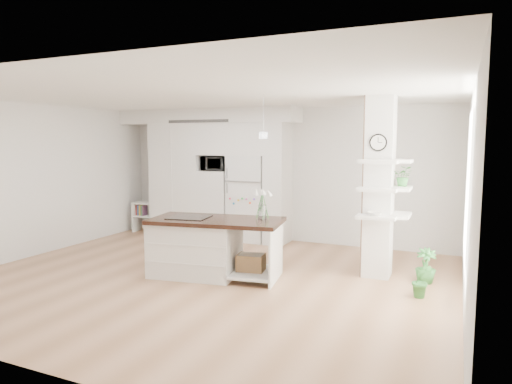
% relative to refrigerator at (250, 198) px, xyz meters
% --- Properties ---
extents(floor, '(7.00, 6.00, 0.01)m').
position_rel_refrigerator_xyz_m(floor, '(0.53, -2.68, -0.88)').
color(floor, tan).
rests_on(floor, ground).
extents(room, '(7.04, 6.04, 2.72)m').
position_rel_refrigerator_xyz_m(room, '(0.53, -2.68, 0.98)').
color(room, white).
rests_on(room, ground).
extents(cabinet_wall, '(4.00, 0.71, 2.70)m').
position_rel_refrigerator_xyz_m(cabinet_wall, '(-0.92, -0.01, 0.63)').
color(cabinet_wall, white).
rests_on(cabinet_wall, floor).
extents(refrigerator, '(0.78, 0.69, 1.75)m').
position_rel_refrigerator_xyz_m(refrigerator, '(0.00, 0.00, 0.00)').
color(refrigerator, white).
rests_on(refrigerator, floor).
extents(column, '(0.69, 0.90, 2.70)m').
position_rel_refrigerator_xyz_m(column, '(2.90, -1.55, 0.48)').
color(column, silver).
rests_on(column, floor).
extents(window, '(0.00, 2.40, 2.40)m').
position_rel_refrigerator_xyz_m(window, '(4.00, -2.38, 0.62)').
color(window, white).
rests_on(window, room).
extents(pendant_light, '(0.12, 0.12, 0.10)m').
position_rel_refrigerator_xyz_m(pendant_light, '(2.23, -2.53, 1.24)').
color(pendant_light, white).
rests_on(pendant_light, room).
extents(kitchen_island, '(2.09, 1.23, 1.45)m').
position_rel_refrigerator_xyz_m(kitchen_island, '(0.39, -2.54, -0.41)').
color(kitchen_island, white).
rests_on(kitchen_island, floor).
extents(bookshelf, '(0.59, 0.37, 0.67)m').
position_rel_refrigerator_xyz_m(bookshelf, '(-2.45, -0.18, -0.58)').
color(bookshelf, white).
rests_on(bookshelf, floor).
extents(floor_plant_a, '(0.26, 0.21, 0.45)m').
position_rel_refrigerator_xyz_m(floor_plant_a, '(3.52, -2.25, -0.65)').
color(floor_plant_a, '#317B33').
rests_on(floor_plant_a, floor).
extents(floor_plant_b, '(0.34, 0.34, 0.50)m').
position_rel_refrigerator_xyz_m(floor_plant_b, '(3.52, -1.56, -0.62)').
color(floor_plant_b, '#317B33').
rests_on(floor_plant_b, floor).
extents(microwave, '(0.54, 0.37, 0.30)m').
position_rel_refrigerator_xyz_m(microwave, '(-0.75, -0.06, 0.69)').
color(microwave, '#2D2D2D').
rests_on(microwave, cabinet_wall).
extents(shelf_plant, '(0.27, 0.23, 0.30)m').
position_rel_refrigerator_xyz_m(shelf_plant, '(3.15, -1.38, 0.65)').
color(shelf_plant, '#317B33').
rests_on(shelf_plant, column).
extents(decor_bowl, '(0.22, 0.22, 0.05)m').
position_rel_refrigerator_xyz_m(decor_bowl, '(2.82, -1.78, 0.13)').
color(decor_bowl, white).
rests_on(decor_bowl, column).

